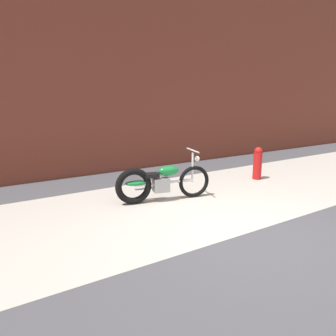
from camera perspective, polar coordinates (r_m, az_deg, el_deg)
ground_plane at (r=4.98m, az=13.65°, el=-11.96°), size 80.00×80.00×0.00m
sidewalk_slab at (r=6.23m, az=2.09°, el=-6.45°), size 36.00×3.50×0.01m
brick_building_wall at (r=9.01m, az=-10.83°, el=19.41°), size 36.00×0.50×6.25m
motorcycle_green at (r=6.21m, az=-1.97°, el=-2.68°), size 1.98×0.72×1.03m
fire_hydrant at (r=8.24m, az=16.26°, el=0.88°), size 0.22×0.22×0.84m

